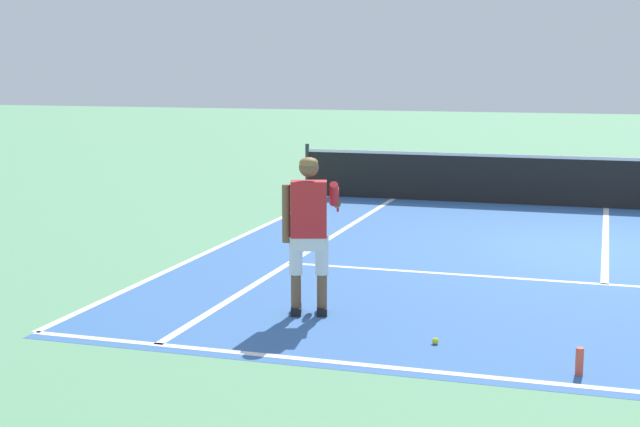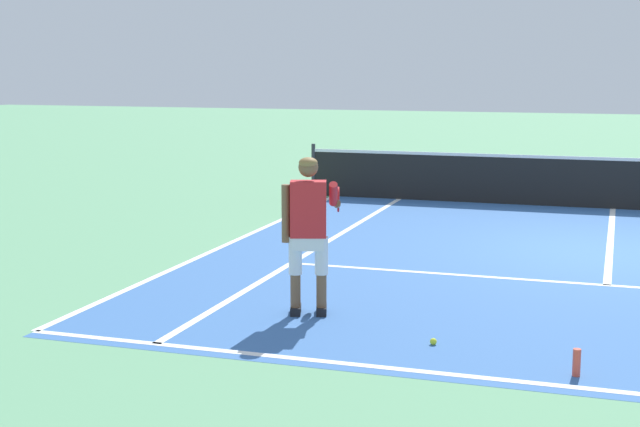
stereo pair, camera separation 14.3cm
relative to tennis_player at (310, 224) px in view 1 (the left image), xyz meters
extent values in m
plane|color=#609E70|center=(3.05, 4.45, -0.99)|extent=(80.00, 80.00, 0.00)
cube|color=#3866A8|center=(3.05, 3.64, -0.99)|extent=(10.98, 10.67, 0.00)
cube|color=white|center=(3.05, -1.49, -0.99)|extent=(10.98, 0.10, 0.01)
cube|color=white|center=(3.05, 2.38, -0.99)|extent=(8.23, 0.10, 0.01)
cube|color=white|center=(3.05, 5.58, -0.99)|extent=(0.10, 6.40, 0.01)
cube|color=white|center=(-1.06, 3.64, -0.99)|extent=(0.10, 10.27, 0.01)
cube|color=white|center=(-2.44, 3.64, -0.99)|extent=(0.10, 10.27, 0.01)
cylinder|color=#333338|center=(-2.89, 8.78, -0.45)|extent=(0.08, 0.08, 1.07)
cube|color=black|center=(3.05, 8.78, -0.53)|extent=(11.84, 0.02, 0.91)
cube|color=white|center=(3.05, 8.78, -0.05)|extent=(11.84, 0.03, 0.06)
cube|color=black|center=(-0.14, -0.03, -0.94)|extent=(0.19, 0.30, 0.09)
cube|color=black|center=(0.12, 0.05, -0.94)|extent=(0.19, 0.30, 0.09)
cylinder|color=brown|center=(-0.13, -0.07, -0.72)|extent=(0.11, 0.11, 0.36)
cylinder|color=silver|center=(-0.13, -0.07, -0.33)|extent=(0.14, 0.14, 0.41)
cylinder|color=brown|center=(0.13, 0.01, -0.72)|extent=(0.11, 0.11, 0.36)
cylinder|color=silver|center=(0.13, 0.01, -0.33)|extent=(0.14, 0.14, 0.41)
cube|color=silver|center=(0.00, -0.03, -0.17)|extent=(0.38, 0.29, 0.20)
cube|color=red|center=(0.00, -0.03, 0.17)|extent=(0.43, 0.32, 0.60)
cylinder|color=brown|center=(-0.23, -0.10, 0.12)|extent=(0.09, 0.09, 0.62)
cylinder|color=red|center=(0.23, 0.13, 0.32)|extent=(0.16, 0.28, 0.29)
cylinder|color=brown|center=(0.20, 0.35, 0.18)|extent=(0.16, 0.30, 0.14)
sphere|color=brown|center=(0.00, -0.02, 0.62)|extent=(0.21, 0.21, 0.21)
ellipsoid|color=olive|center=(0.00, -0.04, 0.67)|extent=(0.25, 0.25, 0.12)
cylinder|color=#232326|center=(0.15, 0.56, 0.15)|extent=(0.09, 0.20, 0.03)
cylinder|color=red|center=(0.11, 0.71, 0.15)|extent=(0.05, 0.10, 0.02)
torus|color=red|center=(0.06, 0.88, 0.15)|extent=(0.11, 0.29, 0.30)
cylinder|color=silver|center=(0.06, 0.88, 0.15)|extent=(0.08, 0.24, 0.25)
sphere|color=#CCE02D|center=(1.50, -0.68, -0.96)|extent=(0.07, 0.07, 0.07)
cylinder|color=#E04C38|center=(2.85, -1.19, -0.87)|extent=(0.07, 0.07, 0.24)
camera|label=1|loc=(2.98, -9.20, 1.68)|focal=51.65mm
camera|label=2|loc=(3.11, -9.16, 1.68)|focal=51.65mm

